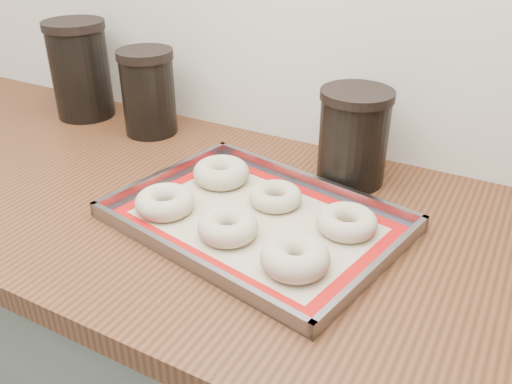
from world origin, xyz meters
The scene contains 13 objects.
cabinet centered at (0.00, 1.68, 0.43)m, with size 3.00×0.65×0.86m, color slate.
countertop centered at (0.00, 1.68, 0.88)m, with size 3.06×0.68×0.04m, color brown.
baking_tray centered at (0.14, 1.66, 0.91)m, with size 0.52×0.41×0.03m.
baking_mat centered at (0.14, 1.66, 0.90)m, with size 0.47×0.37×0.00m.
bagel_front_left centered at (-0.01, 1.61, 0.92)m, with size 0.10×0.10×0.04m, color beige.
bagel_front_mid centered at (0.12, 1.59, 0.92)m, with size 0.10×0.10×0.04m, color beige.
bagel_front_right centered at (0.25, 1.57, 0.93)m, with size 0.10×0.10×0.04m, color beige.
bagel_back_left centered at (0.02, 1.75, 0.92)m, with size 0.11×0.11×0.04m, color beige.
bagel_back_mid centered at (0.14, 1.72, 0.92)m, with size 0.09×0.09×0.03m, color beige.
bagel_back_right centered at (0.28, 1.70, 0.92)m, with size 0.10×0.10×0.03m, color beige.
canister_left centered at (-0.47, 1.89, 1.01)m, with size 0.14×0.14×0.23m.
canister_mid centered at (-0.26, 1.88, 1.00)m, with size 0.12×0.12×0.19m.
canister_right centered at (0.22, 1.88, 0.99)m, with size 0.13×0.13×0.18m.
Camera 1 is at (0.51, 0.98, 1.39)m, focal length 38.00 mm.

